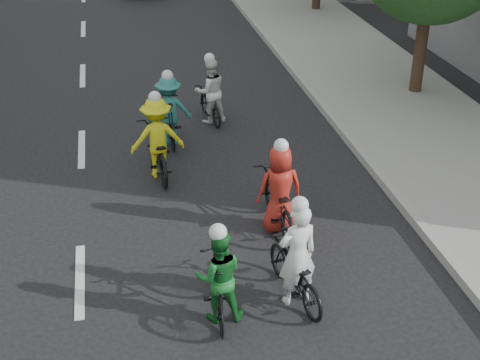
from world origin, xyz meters
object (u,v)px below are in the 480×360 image
object	(u,v)px
cyclist_1	(169,115)
cyclist_4	(210,97)
cyclist_5	(279,197)
cyclist_0	(218,281)
cyclist_2	(295,267)
cyclist_3	(157,145)

from	to	relation	value
cyclist_1	cyclist_4	bearing A→B (deg)	-136.84
cyclist_5	cyclist_0	bearing A→B (deg)	55.82
cyclist_2	cyclist_5	distance (m)	2.07
cyclist_0	cyclist_4	xyz separation A→B (m)	(1.06, 7.28, 0.01)
cyclist_3	cyclist_4	distance (m)	2.98
cyclist_1	cyclist_3	distance (m)	1.57
cyclist_0	cyclist_1	xyz separation A→B (m)	(-0.05, 6.22, 0.07)
cyclist_1	cyclist_3	world-z (taller)	cyclist_3
cyclist_4	cyclist_3	bearing A→B (deg)	50.66
cyclist_4	cyclist_0	bearing A→B (deg)	72.89
cyclist_1	cyclist_5	xyz separation A→B (m)	(1.52, -4.02, -0.05)
cyclist_3	cyclist_0	bearing A→B (deg)	91.86
cyclist_0	cyclist_4	size ratio (longest dim) A/B	0.96
cyclist_0	cyclist_3	xyz separation A→B (m)	(-0.45, 4.71, 0.07)
cyclist_0	cyclist_3	size ratio (longest dim) A/B	0.83
cyclist_3	cyclist_2	bearing A→B (deg)	106.50
cyclist_1	cyclist_5	world-z (taller)	cyclist_5
cyclist_2	cyclist_5	world-z (taller)	cyclist_2
cyclist_1	cyclist_2	world-z (taller)	cyclist_2
cyclist_3	cyclist_4	xyz separation A→B (m)	(1.51, 2.57, -0.06)
cyclist_0	cyclist_2	xyz separation A→B (m)	(1.22, 0.15, -0.02)
cyclist_4	cyclist_1	bearing A→B (deg)	34.82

